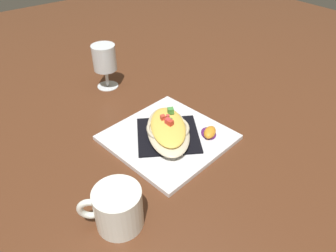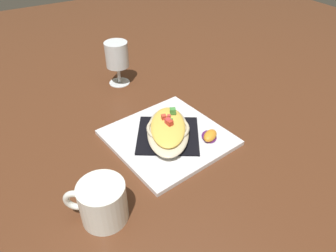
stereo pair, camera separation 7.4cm
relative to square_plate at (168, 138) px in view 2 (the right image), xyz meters
The scene contains 7 objects.
ground_plane 0.01m from the square_plate, ahead, with size 2.60×2.60×0.00m, color #58301C.
square_plate is the anchor object (origin of this frame).
folded_napkin 0.01m from the square_plate, ahead, with size 0.14×0.15×0.00m, color black.
gratin_dish 0.03m from the square_plate, 42.56° to the left, with size 0.18×0.22×0.05m.
orange_garnish 0.10m from the square_plate, 36.30° to the right, with size 0.06×0.06×0.02m.
coffee_mug 0.26m from the square_plate, 148.06° to the right, with size 0.11×0.09×0.08m.
stemmed_glass 0.33m from the square_plate, 88.11° to the left, with size 0.07×0.07×0.13m.
Camera 2 is at (-0.30, -0.51, 0.49)m, focal length 33.50 mm.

